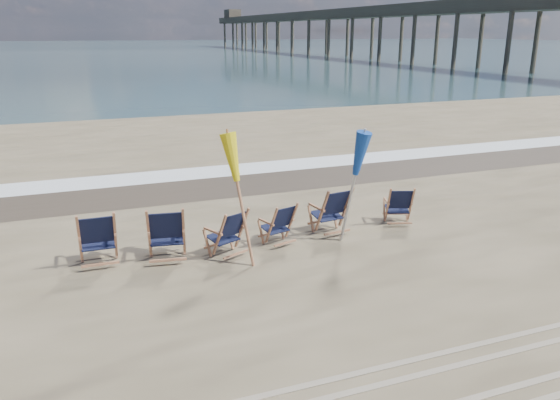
% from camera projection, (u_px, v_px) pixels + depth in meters
% --- Properties ---
extents(ocean, '(400.00, 400.00, 0.00)m').
position_uv_depth(ocean, '(84.00, 49.00, 123.25)').
color(ocean, '#334F55').
rests_on(ocean, ground).
extents(surf_foam, '(200.00, 1.40, 0.01)m').
position_uv_depth(surf_foam, '(208.00, 172.00, 16.33)').
color(surf_foam, silver).
rests_on(surf_foam, ground).
extents(wet_sand_strip, '(200.00, 2.60, 0.00)m').
position_uv_depth(wet_sand_strip, '(221.00, 185.00, 14.99)').
color(wet_sand_strip, '#42362A').
rests_on(wet_sand_strip, ground).
extents(tire_tracks, '(80.00, 1.30, 0.01)m').
position_uv_depth(tire_tracks, '(430.00, 390.00, 6.41)').
color(tire_tracks, gray).
rests_on(tire_tracks, ground).
extents(beach_chair_0, '(0.70, 0.79, 1.08)m').
position_uv_depth(beach_chair_0, '(116.00, 237.00, 9.71)').
color(beach_chair_0, black).
rests_on(beach_chair_0, ground).
extents(beach_chair_1, '(0.82, 0.90, 1.10)m').
position_uv_depth(beach_chair_1, '(184.00, 233.00, 9.84)').
color(beach_chair_1, black).
rests_on(beach_chair_1, ground).
extents(beach_chair_2, '(0.84, 0.88, 0.96)m').
position_uv_depth(beach_chair_2, '(242.00, 230.00, 10.23)').
color(beach_chair_2, black).
rests_on(beach_chair_2, ground).
extents(beach_chair_3, '(0.72, 0.77, 0.89)m').
position_uv_depth(beach_chair_3, '(292.00, 222.00, 10.76)').
color(beach_chair_3, black).
rests_on(beach_chair_3, ground).
extents(beach_chair_4, '(0.77, 0.84, 1.05)m').
position_uv_depth(beach_chair_4, '(346.00, 209.00, 11.28)').
color(beach_chair_4, black).
rests_on(beach_chair_4, ground).
extents(beach_chair_5, '(0.76, 0.80, 0.90)m').
position_uv_depth(beach_chair_5, '(411.00, 206.00, 11.73)').
color(beach_chair_5, black).
rests_on(beach_chair_5, ground).
extents(umbrella_yellow, '(0.30, 0.30, 2.40)m').
position_uv_depth(umbrella_yellow, '(241.00, 164.00, 9.40)').
color(umbrella_yellow, '#AD714D').
rests_on(umbrella_yellow, ground).
extents(umbrella_blue, '(0.30, 0.30, 2.28)m').
position_uv_depth(umbrella_blue, '(353.00, 157.00, 10.38)').
color(umbrella_blue, '#A5A5AD').
rests_on(umbrella_blue, ground).
extents(fishing_pier, '(4.40, 140.00, 9.30)m').
position_uv_depth(fishing_pier, '(344.00, 27.00, 86.45)').
color(fishing_pier, '#4B4236').
rests_on(fishing_pier, ground).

